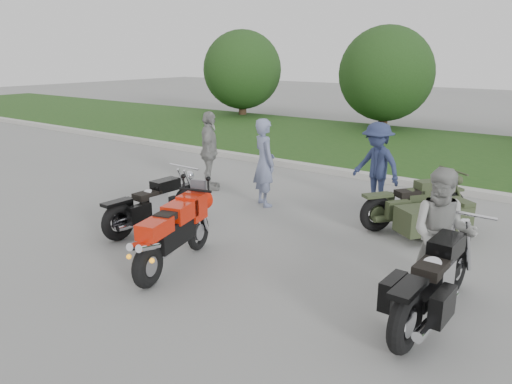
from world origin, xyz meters
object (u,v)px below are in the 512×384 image
Objects in this scene: person_denim at (377,165)px; person_back at (209,151)px; person_grey at (442,234)px; cruiser_left at (150,206)px; sportbike_red at (173,231)px; cruiser_sidecar at (424,213)px; cruiser_right at (432,285)px; person_stripe at (264,162)px.

person_back is at bearing -147.86° from person_denim.
cruiser_left is at bearing 172.43° from person_grey.
cruiser_sidecar is (2.41, 3.50, -0.17)m from sportbike_red.
cruiser_right is 6.55m from person_back.
person_stripe reaches higher than cruiser_right.
person_stripe is 1.70m from person_back.
person_stripe is (-4.21, 2.58, 0.41)m from cruiser_right.
sportbike_red is at bearing 176.37° from person_back.
cruiser_left is 1.22× the size of person_back.
person_back is (-5.89, 2.82, 0.41)m from cruiser_right.
person_grey is (0.90, -2.07, 0.45)m from cruiser_sidecar.
person_stripe reaches higher than person_grey.
person_back is at bearing 155.51° from cruiser_right.
sportbike_red is 3.38m from person_stripe.
person_back is at bearing -144.59° from cruiser_sidecar.
cruiser_right is (3.45, 0.69, -0.09)m from sportbike_red.
cruiser_left is 1.29× the size of person_grey.
person_grey is 6.11m from person_back.
person_grey is at bearing -173.54° from person_stripe.
sportbike_red is at bearing 133.97° from person_stripe.
person_stripe reaches higher than cruiser_sidecar.
person_back is at bearing 111.64° from cruiser_left.
cruiser_left is 2.52m from person_stripe.
person_grey is at bearing -148.34° from person_back.
person_denim reaches higher than person_grey.
cruiser_sidecar is 4.87m from person_back.
person_denim is at bearing 122.82° from cruiser_right.
person_denim is at bearing -115.00° from person_stripe.
person_stripe is at bearing -140.42° from cruiser_sidecar.
sportbike_red is 0.91× the size of cruiser_left.
cruiser_right is at bearing -34.06° from cruiser_sidecar.
sportbike_red is 4.29m from person_back.
cruiser_right is 1.40× the size of person_denim.
cruiser_right reaches higher than cruiser_sidecar.
cruiser_left is 2.81m from person_back.
sportbike_red is 1.18× the size of person_grey.
person_back is (-0.94, 2.60, 0.46)m from cruiser_left.
cruiser_left is 1.08× the size of cruiser_sidecar.
sportbike_red is 3.61m from person_grey.
person_grey is at bearing -38.26° from person_denim.
cruiser_left is (-1.50, 0.91, -0.13)m from sportbike_red.
sportbike_red is 0.99× the size of cruiser_sidecar.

